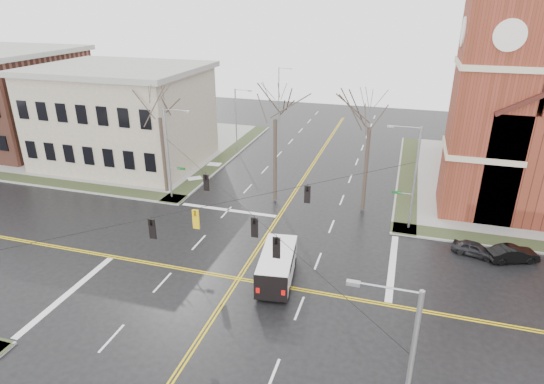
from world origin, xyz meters
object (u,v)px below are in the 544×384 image
(parked_car_a, at_px, (474,249))
(parked_car_b, at_px, (513,254))
(tree_ne, at_px, (370,121))
(signal_pole_ne, at_px, (413,176))
(tree_nw_near, at_px, (275,113))
(tree_nw_far, at_px, (159,113))
(signal_pole_se, at_px, (404,381))
(streetlight_north_b, at_px, (280,90))
(signal_pole_nw, at_px, (169,151))
(streetlight_north_a, at_px, (237,117))
(cargo_van, at_px, (278,263))

(parked_car_a, height_order, parked_car_b, parked_car_b)
(tree_ne, bearing_deg, parked_car_b, -25.94)
(signal_pole_ne, bearing_deg, tree_nw_near, 169.34)
(signal_pole_ne, height_order, parked_car_a, signal_pole_ne)
(tree_nw_far, height_order, tree_nw_near, tree_nw_near)
(signal_pole_se, relative_size, tree_ne, 0.75)
(streetlight_north_b, height_order, parked_car_b, streetlight_north_b)
(tree_nw_far, bearing_deg, signal_pole_ne, -2.98)
(signal_pole_se, xyz_separation_m, parked_car_a, (5.17, 19.92, -4.39))
(signal_pole_ne, xyz_separation_m, tree_nw_far, (-24.06, 1.25, 3.39))
(signal_pole_ne, distance_m, parked_car_a, 7.45)
(parked_car_b, relative_size, tree_nw_near, 0.31)
(signal_pole_nw, distance_m, streetlight_north_a, 16.52)
(tree_nw_near, relative_size, tree_ne, 1.02)
(streetlight_north_a, relative_size, parked_car_a, 2.45)
(signal_pole_nw, xyz_separation_m, streetlight_north_b, (0.67, 36.50, -0.48))
(parked_car_a, bearing_deg, streetlight_north_a, 68.95)
(tree_nw_far, xyz_separation_m, tree_ne, (19.96, 1.38, 0.31))
(signal_pole_se, bearing_deg, streetlight_north_a, 119.09)
(signal_pole_se, distance_m, tree_nw_near, 28.64)
(signal_pole_ne, height_order, signal_pole_nw, same)
(signal_pole_nw, bearing_deg, parked_car_a, -6.32)
(tree_nw_near, bearing_deg, signal_pole_nw, -166.50)
(streetlight_north_a, xyz_separation_m, tree_nw_near, (9.29, -14.11, 4.33))
(signal_pole_ne, xyz_separation_m, parked_car_a, (5.17, -3.08, -4.39))
(signal_pole_se, xyz_separation_m, parked_car_b, (7.88, 19.81, -4.32))
(streetlight_north_b, bearing_deg, signal_pole_nw, -91.05)
(signal_pole_nw, height_order, tree_ne, tree_ne)
(tree_nw_near, height_order, tree_ne, tree_nw_near)
(tree_nw_near, bearing_deg, parked_car_a, -17.02)
(signal_pole_ne, relative_size, tree_nw_far, 0.78)
(tree_ne, bearing_deg, tree_nw_far, -176.04)
(streetlight_north_b, relative_size, parked_car_b, 2.10)
(signal_pole_nw, bearing_deg, signal_pole_ne, 0.00)
(signal_pole_ne, height_order, parked_car_b, signal_pole_ne)
(parked_car_b, bearing_deg, tree_nw_near, 53.57)
(parked_car_a, bearing_deg, tree_nw_near, 87.73)
(signal_pole_se, bearing_deg, tree_nw_near, 116.56)
(tree_nw_far, relative_size, tree_ne, 0.96)
(signal_pole_ne, relative_size, signal_pole_se, 1.00)
(signal_pole_ne, bearing_deg, cargo_van, -129.05)
(signal_pole_se, bearing_deg, signal_pole_ne, 90.00)
(signal_pole_nw, relative_size, tree_ne, 0.75)
(signal_pole_ne, distance_m, signal_pole_nw, 22.64)
(parked_car_a, xyz_separation_m, parked_car_b, (2.71, -0.12, 0.07))
(cargo_van, height_order, parked_car_a, cargo_van)
(streetlight_north_a, bearing_deg, cargo_van, -63.83)
(tree_nw_far, bearing_deg, cargo_van, -37.65)
(cargo_van, bearing_deg, signal_pole_ne, 43.26)
(cargo_van, bearing_deg, tree_nw_near, 99.58)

